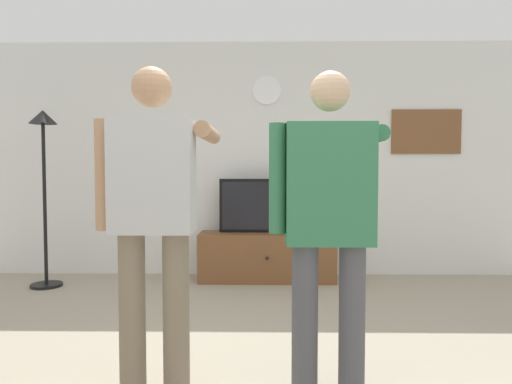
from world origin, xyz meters
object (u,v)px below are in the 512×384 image
at_px(television, 267,206).
at_px(floor_lamp, 44,161).
at_px(wall_clock, 267,90).
at_px(tv_stand, 267,257).
at_px(person_standing_nearer_couch, 329,213).
at_px(person_standing_nearer_lamp, 154,212).
at_px(framed_picture, 426,132).

distance_m(television, floor_lamp, 2.40).
bearing_deg(wall_clock, tv_stand, -90.00).
bearing_deg(person_standing_nearer_couch, tv_stand, 96.69).
bearing_deg(person_standing_nearer_couch, floor_lamp, 138.89).
height_order(television, floor_lamp, floor_lamp).
xyz_separation_m(wall_clock, person_standing_nearer_couch, (0.30, -2.89, -1.15)).
bearing_deg(wall_clock, person_standing_nearer_lamp, -102.07).
bearing_deg(person_standing_nearer_lamp, framed_picture, 49.87).
height_order(tv_stand, person_standing_nearer_lamp, person_standing_nearer_lamp).
distance_m(person_standing_nearer_lamp, person_standing_nearer_couch, 0.93).
relative_size(wall_clock, person_standing_nearer_couch, 0.19).
bearing_deg(framed_picture, person_standing_nearer_couch, -117.92).
xyz_separation_m(television, floor_lamp, (-2.32, -0.35, 0.49)).
height_order(television, person_standing_nearer_couch, person_standing_nearer_couch).
distance_m(tv_stand, person_standing_nearer_lamp, 2.80).
distance_m(tv_stand, wall_clock, 1.90).
distance_m(television, person_standing_nearer_lamp, 2.75).
height_order(wall_clock, framed_picture, wall_clock).
bearing_deg(television, tv_stand, -90.00).
height_order(floor_lamp, person_standing_nearer_couch, floor_lamp).
relative_size(floor_lamp, person_standing_nearer_couch, 1.06).
xyz_separation_m(tv_stand, person_standing_nearer_lamp, (-0.62, -2.62, 0.74)).
relative_size(floor_lamp, person_standing_nearer_lamp, 1.05).
bearing_deg(tv_stand, framed_picture, 9.13).
height_order(person_standing_nearer_lamp, person_standing_nearer_couch, person_standing_nearer_lamp).
relative_size(framed_picture, person_standing_nearer_couch, 0.46).
xyz_separation_m(wall_clock, framed_picture, (1.84, 0.00, -0.48)).
bearing_deg(floor_lamp, television, 8.57).
xyz_separation_m(television, framed_picture, (1.84, 0.25, 0.84)).
bearing_deg(television, floor_lamp, -171.43).
bearing_deg(framed_picture, floor_lamp, -171.81).
relative_size(tv_stand, floor_lamp, 0.81).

